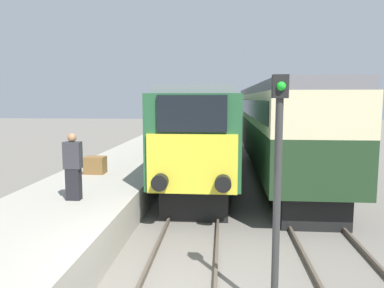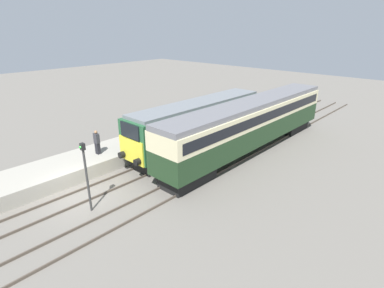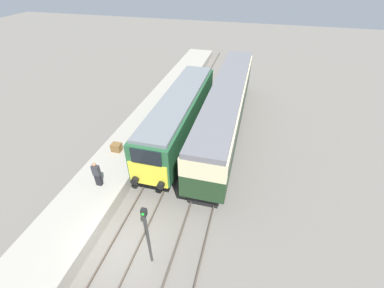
{
  "view_description": "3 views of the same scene",
  "coord_description": "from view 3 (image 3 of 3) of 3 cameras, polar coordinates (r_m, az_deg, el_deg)",
  "views": [
    {
      "loc": [
        0.82,
        -6.12,
        3.59
      ],
      "look_at": [
        0.0,
        3.92,
        2.37
      ],
      "focal_mm": 35.0,
      "sensor_mm": 36.0,
      "label": 1
    },
    {
      "loc": [
        15.31,
        -6.72,
        9.39
      ],
      "look_at": [
        1.7,
        7.92,
        1.6
      ],
      "focal_mm": 28.0,
      "sensor_mm": 36.0,
      "label": 2
    },
    {
      "loc": [
        5.44,
        -6.53,
        12.5
      ],
      "look_at": [
        1.7,
        7.92,
        1.6
      ],
      "focal_mm": 24.0,
      "sensor_mm": 36.0,
      "label": 3
    }
  ],
  "objects": [
    {
      "name": "person_on_platform",
      "position": [
        16.71,
        -20.36,
        -6.3
      ],
      "size": [
        0.44,
        0.26,
        1.76
      ],
      "color": "black",
      "rests_on": "platform_left"
    },
    {
      "name": "rails_near_track",
      "position": [
        17.8,
        -7.76,
        -8.56
      ],
      "size": [
        1.51,
        60.0,
        0.14
      ],
      "color": "#4C4238",
      "rests_on": "ground_plane"
    },
    {
      "name": "luggage_crate",
      "position": [
        19.53,
        -16.42,
        -0.71
      ],
      "size": [
        0.7,
        0.56,
        0.6
      ],
      "color": "brown",
      "rests_on": "platform_left"
    },
    {
      "name": "signal_post",
      "position": [
        12.52,
        -9.9,
        -18.82
      ],
      "size": [
        0.24,
        0.28,
        3.96
      ],
      "color": "#333333",
      "rests_on": "ground_plane"
    },
    {
      "name": "rails_far_track",
      "position": [
        17.08,
        3.12,
        -10.64
      ],
      "size": [
        1.5,
        60.0,
        0.14
      ],
      "color": "#4C4238",
      "rests_on": "ground_plane"
    },
    {
      "name": "platform_left",
      "position": [
        20.78,
        -13.41,
        -0.33
      ],
      "size": [
        3.5,
        50.0,
        0.96
      ],
      "color": "#9E998C",
      "rests_on": "ground_plane"
    },
    {
      "name": "passenger_carriage",
      "position": [
        22.01,
        7.7,
        8.86
      ],
      "size": [
        2.75,
        18.97,
        4.17
      ],
      "color": "black",
      "rests_on": "ground_plane"
    },
    {
      "name": "ground_plane",
      "position": [
        15.11,
        -14.97,
        -21.6
      ],
      "size": [
        120.0,
        120.0,
        0.0
      ],
      "primitive_type": "plane",
      "color": "slate"
    },
    {
      "name": "locomotive",
      "position": [
        20.72,
        -2.7,
        6.34
      ],
      "size": [
        2.7,
        13.91,
        3.98
      ],
      "color": "black",
      "rests_on": "ground_plane"
    }
  ]
}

